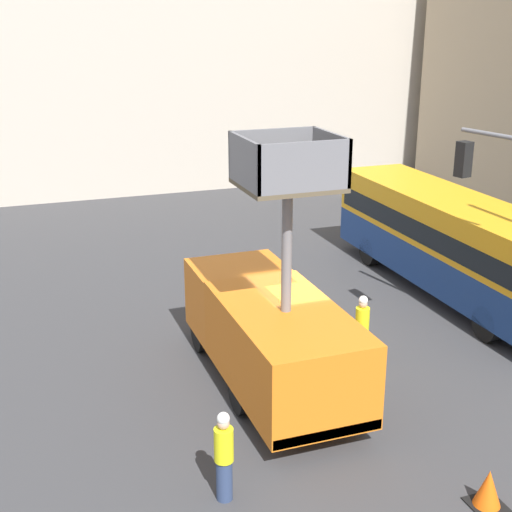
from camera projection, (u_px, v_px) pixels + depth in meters
name	position (u px, v px, depth m)	size (l,w,h in m)	color
ground_plane	(301.00, 368.00, 19.08)	(120.00, 120.00, 0.00)	#38383A
building_backdrop_far	(123.00, 47.00, 39.42)	(44.00, 10.00, 14.56)	#BCB2A3
utility_truck	(270.00, 329.00, 17.76)	(2.56, 7.05, 6.54)	orange
city_bus	(453.00, 239.00, 23.59)	(2.59, 11.42, 3.29)	navy
traffic_light_pole	(507.00, 201.00, 19.34)	(3.08, 2.83, 6.26)	slate
road_worker_near_truck	(224.00, 456.00, 13.64)	(0.38, 0.38, 1.92)	navy
road_worker_directing	(362.00, 328.00, 19.23)	(0.38, 0.38, 1.89)	navy
traffic_cone_near_truck	(488.00, 489.00, 13.63)	(0.69, 0.69, 0.78)	black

